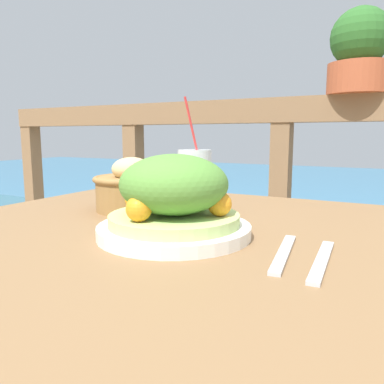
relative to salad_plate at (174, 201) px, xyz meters
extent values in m
cube|color=olive|center=(-0.05, 0.03, -0.08)|extent=(0.91, 0.89, 0.04)
cube|color=olive|center=(-0.44, 0.42, -0.45)|extent=(0.06, 0.06, 0.70)
cube|color=brown|center=(-0.05, 0.87, 0.20)|extent=(2.80, 0.08, 0.09)
cube|color=brown|center=(-1.41, 0.87, -0.32)|extent=(0.07, 0.07, 0.95)
cube|color=brown|center=(-0.73, 0.87, -0.32)|extent=(0.07, 0.07, 0.95)
cube|color=brown|center=(-0.05, 0.87, -0.32)|extent=(0.07, 0.07, 0.95)
cube|color=teal|center=(-0.05, 3.37, -0.58)|extent=(12.00, 4.00, 0.44)
cylinder|color=white|center=(0.00, 0.00, -0.05)|extent=(0.26, 0.26, 0.02)
cylinder|color=#B7D17A|center=(0.00, 0.00, -0.03)|extent=(0.22, 0.22, 0.02)
ellipsoid|color=#568E38|center=(0.00, 0.00, 0.03)|extent=(0.18, 0.18, 0.10)
sphere|color=orange|center=(0.07, 0.02, 0.00)|extent=(0.04, 0.04, 0.04)
sphere|color=orange|center=(-0.01, 0.08, 0.00)|extent=(0.04, 0.04, 0.04)
sphere|color=orange|center=(-0.08, 0.00, 0.00)|extent=(0.04, 0.04, 0.04)
sphere|color=orange|center=(-0.02, -0.07, 0.00)|extent=(0.04, 0.04, 0.04)
cylinder|color=silver|center=(-0.07, 0.20, 0.01)|extent=(0.07, 0.07, 0.14)
cylinder|color=red|center=(-0.06, 0.20, 0.08)|extent=(0.04, 0.04, 0.22)
cylinder|color=olive|center=(-0.20, 0.15, -0.02)|extent=(0.16, 0.16, 0.08)
torus|color=olive|center=(-0.20, 0.15, 0.01)|extent=(0.17, 0.17, 0.01)
ellipsoid|color=#DBB77A|center=(-0.20, 0.15, 0.03)|extent=(0.09, 0.09, 0.05)
cylinder|color=#A34C2D|center=(0.20, 0.87, 0.29)|extent=(0.20, 0.20, 0.10)
sphere|color=#285B23|center=(0.20, 0.87, 0.43)|extent=(0.19, 0.19, 0.19)
cube|color=silver|center=(0.19, -0.01, -0.06)|extent=(0.04, 0.18, 0.00)
cube|color=silver|center=(0.24, -0.02, -0.06)|extent=(0.02, 0.18, 0.00)
camera|label=1|loc=(0.31, -0.53, 0.11)|focal=35.00mm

